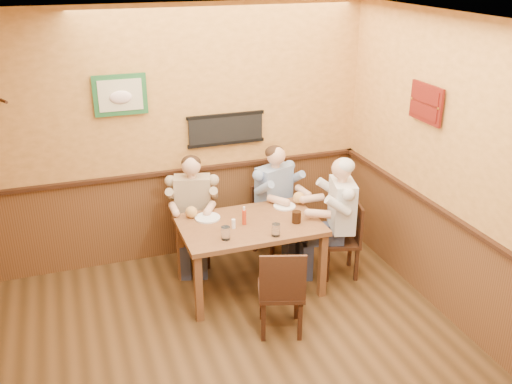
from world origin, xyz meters
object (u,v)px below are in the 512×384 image
at_px(dining_table, 250,231).
at_px(hot_sauce_bottle, 244,216).
at_px(diner_tan_shirt, 194,216).
at_px(water_glass_left, 226,233).
at_px(diner_white_elder, 341,224).
at_px(chair_back_left, 194,230).
at_px(pepper_shaker, 244,220).
at_px(water_glass_mid, 276,230).
at_px(salt_shaker, 234,224).
at_px(cola_tumbler, 296,217).
at_px(chair_back_right, 274,220).
at_px(chair_near_side, 281,288).
at_px(diner_blue_polo, 274,206).
at_px(chair_right_end, 340,239).

relative_size(dining_table, hot_sauce_bottle, 8.13).
bearing_deg(diner_tan_shirt, water_glass_left, -69.29).
height_order(diner_tan_shirt, diner_white_elder, diner_white_elder).
bearing_deg(hot_sauce_bottle, dining_table, 9.70).
distance_m(chair_back_left, pepper_shaker, 0.89).
height_order(water_glass_mid, salt_shaker, water_glass_mid).
distance_m(diner_white_elder, cola_tumbler, 0.60).
bearing_deg(chair_back_left, hot_sauce_bottle, -48.06).
xyz_separation_m(dining_table, cola_tumbler, (0.45, -0.14, 0.15)).
bearing_deg(chair_back_right, chair_near_side, -129.72).
distance_m(diner_tan_shirt, water_glass_left, 0.99).
bearing_deg(diner_blue_polo, chair_right_end, -75.77).
relative_size(chair_back_right, water_glass_mid, 6.64).
relative_size(dining_table, water_glass_left, 10.82).
relative_size(chair_back_left, water_glass_left, 6.22).
relative_size(chair_back_right, hot_sauce_bottle, 4.77).
bearing_deg(salt_shaker, dining_table, 17.83).
xyz_separation_m(diner_white_elder, cola_tumbler, (-0.56, -0.09, 0.21)).
height_order(chair_near_side, diner_tan_shirt, diner_tan_shirt).
bearing_deg(diner_white_elder, diner_tan_shirt, -102.97).
distance_m(dining_table, pepper_shaker, 0.15).
distance_m(dining_table, salt_shaker, 0.24).
xyz_separation_m(dining_table, salt_shaker, (-0.19, -0.06, 0.14)).
relative_size(chair_right_end, water_glass_left, 6.49).
relative_size(chair_back_left, salt_shaker, 8.39).
height_order(diner_blue_polo, cola_tumbler, diner_blue_polo).
xyz_separation_m(water_glass_left, pepper_shaker, (0.26, 0.25, -0.02)).
xyz_separation_m(diner_blue_polo, water_glass_left, (-0.83, -0.90, 0.23)).
height_order(diner_blue_polo, diner_white_elder, diner_white_elder).
xyz_separation_m(chair_near_side, water_glass_mid, (0.11, 0.43, 0.37)).
bearing_deg(salt_shaker, water_glass_left, -125.20).
distance_m(dining_table, diner_white_elder, 1.01).
height_order(dining_table, pepper_shaker, pepper_shaker).
height_order(chair_back_left, water_glass_left, water_glass_left).
relative_size(water_glass_left, hot_sauce_bottle, 0.75).
bearing_deg(cola_tumbler, chair_back_right, 85.75).
xyz_separation_m(diner_white_elder, pepper_shaker, (-1.07, 0.04, 0.19)).
distance_m(chair_near_side, diner_blue_polo, 1.50).
bearing_deg(cola_tumbler, dining_table, 162.10).
relative_size(diner_blue_polo, salt_shaker, 12.25).
bearing_deg(hot_sauce_bottle, chair_near_side, -82.87).
bearing_deg(cola_tumbler, water_glass_left, -171.66).
bearing_deg(chair_right_end, cola_tumbler, -65.67).
distance_m(cola_tumbler, hot_sauce_bottle, 0.53).
bearing_deg(diner_tan_shirt, diner_white_elder, -12.59).
distance_m(chair_back_right, diner_white_elder, 0.88).
relative_size(salt_shaker, pepper_shaker, 1.13).
distance_m(dining_table, diner_blue_polo, 0.82).
distance_m(dining_table, chair_back_left, 0.85).
bearing_deg(hot_sauce_bottle, diner_white_elder, -2.28).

